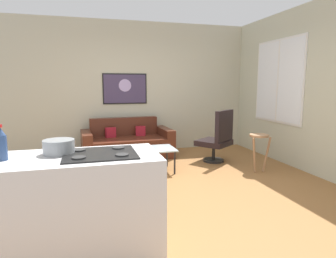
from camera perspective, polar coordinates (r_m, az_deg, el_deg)
The scene contains 12 objects.
ground at distance 4.37m, azimuth -2.05°, elevation -11.36°, with size 6.40×6.40×0.04m, color #976536.
back_wall at distance 6.49m, azimuth -7.16°, elevation 7.97°, with size 6.40×0.05×2.80m, color beige.
right_wall at distance 5.58m, azimuth 24.49°, elevation 7.14°, with size 0.05×6.40×2.80m, color beige.
couch at distance 6.05m, azimuth -7.94°, elevation -2.92°, with size 1.83×0.97×0.78m.
coffee_table at distance 4.95m, azimuth -4.97°, elevation -4.23°, with size 1.09×0.57×0.40m.
armchair at distance 5.63m, azimuth 9.65°, elevation -1.71°, with size 0.78×0.78×1.00m.
bar_stool at distance 5.20m, azimuth 17.22°, elevation -2.59°, with size 0.37×0.36×0.64m.
kitchen_counter at distance 2.71m, azimuth -18.72°, elevation -14.23°, with size 1.54×0.70×0.92m.
soda_bottle at distance 2.62m, azimuth -29.60°, elevation -2.60°, with size 0.08×0.08×0.28m.
mixing_bowl at distance 2.67m, azimuth -20.41°, elevation -3.30°, with size 0.26×0.26×0.12m.
wall_painting at distance 6.43m, azimuth -8.35°, elevation 7.74°, with size 0.94×0.03×0.65m.
window at distance 6.03m, azimuth 20.60°, elevation 8.66°, with size 0.03×1.42×1.58m.
Camera 1 is at (-0.95, -3.99, 1.49)m, focal length 31.42 mm.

